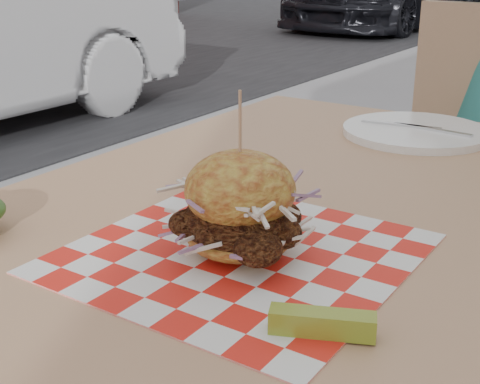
{
  "coord_description": "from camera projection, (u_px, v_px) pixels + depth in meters",
  "views": [
    {
      "loc": [
        0.21,
        -0.58,
        1.08
      ],
      "look_at": [
        -0.18,
        -0.01,
        0.82
      ],
      "focal_mm": 50.0,
      "sensor_mm": 36.0,
      "label": 1
    }
  ],
  "objects": [
    {
      "name": "pickle_spear",
      "position": [
        322.0,
        323.0,
        0.59
      ],
      "size": [
        0.1,
        0.06,
        0.02
      ],
      "primitive_type": "cube",
      "rotation": [
        0.0,
        0.0,
        0.41
      ],
      "color": "olive",
      "rests_on": "paper_liner"
    },
    {
      "name": "patio_table",
      "position": [
        302.0,
        257.0,
        0.93
      ],
      "size": [
        0.8,
        1.2,
        0.75
      ],
      "color": "tan",
      "rests_on": "ground"
    },
    {
      "name": "sandwich",
      "position": [
        240.0,
        210.0,
        0.74
      ],
      "size": [
        0.16,
        0.16,
        0.19
      ],
      "color": "gold",
      "rests_on": "paper_liner"
    },
    {
      "name": "place_setting",
      "position": [
        416.0,
        132.0,
        1.24
      ],
      "size": [
        0.27,
        0.27,
        0.02
      ],
      "color": "white",
      "rests_on": "patio_table"
    },
    {
      "name": "patio_chair",
      "position": [
        478.0,
        170.0,
        1.69
      ],
      "size": [
        0.45,
        0.46,
        0.95
      ],
      "rotation": [
        0.0,
        0.0,
        -0.06
      ],
      "color": "tan",
      "rests_on": "ground"
    },
    {
      "name": "paper_liner",
      "position": [
        240.0,
        253.0,
        0.76
      ],
      "size": [
        0.36,
        0.36,
        0.0
      ],
      "primitive_type": "cube",
      "color": "red",
      "rests_on": "patio_table"
    }
  ]
}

